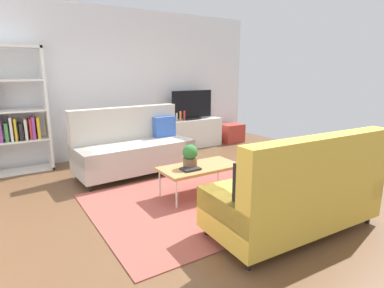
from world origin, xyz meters
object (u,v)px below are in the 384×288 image
at_px(bottle_0, 177,117).
at_px(potted_plant, 190,156).
at_px(tv_console, 192,133).
at_px(bottle_2, 184,115).
at_px(table_book_0, 190,169).
at_px(couch_green, 297,193).
at_px(bottle_1, 180,116).
at_px(coffee_table, 200,168).
at_px(bookshelf, 8,115).
at_px(tv, 192,105).
at_px(storage_trunk, 232,133).
at_px(couch_beige, 133,147).
at_px(vase_0, 168,117).

bearing_deg(bottle_0, potted_plant, -115.89).
xyz_separation_m(tv_console, bottle_2, (-0.22, -0.04, 0.43)).
bearing_deg(table_book_0, bottle_0, 63.92).
bearing_deg(couch_green, bottle_1, 80.33).
relative_size(coffee_table, bookshelf, 0.52).
relative_size(tv_console, tv, 1.40).
distance_m(storage_trunk, bottle_0, 1.59).
distance_m(couch_beige, bottle_1, 1.85).
bearing_deg(coffee_table, couch_beige, 105.37).
relative_size(potted_plant, vase_0, 1.64).
bearing_deg(bottle_1, coffee_table, -114.80).
xyz_separation_m(couch_beige, storage_trunk, (2.93, 0.96, -0.22)).
xyz_separation_m(coffee_table, tv, (1.44, 2.46, 0.56)).
xyz_separation_m(couch_green, storage_trunk, (2.26, 3.80, -0.22)).
bearing_deg(tv_console, storage_trunk, -5.19).
distance_m(couch_green, storage_trunk, 4.42).
height_order(vase_0, bottle_1, bottle_1).
xyz_separation_m(coffee_table, tv_console, (1.44, 2.48, -0.07)).
relative_size(storage_trunk, bottle_0, 2.97).
bearing_deg(bottle_1, table_book_0, -117.75).
xyz_separation_m(storage_trunk, potted_plant, (-2.69, -2.36, 0.36)).
xyz_separation_m(tv, bookshelf, (-3.54, 0.04, 0.04)).
bearing_deg(coffee_table, couch_green, -78.71).
bearing_deg(bookshelf, potted_plant, -51.71).
xyz_separation_m(couch_beige, bookshelf, (-1.71, 1.08, 0.55)).
height_order(bottle_0, bottle_1, bottle_1).
height_order(couch_green, bottle_2, couch_green).
bearing_deg(couch_beige, bottle_2, -151.05).
bearing_deg(tv, bottle_0, -177.20).
bearing_deg(bottle_1, bookshelf, 178.94).
bearing_deg(bookshelf, bottle_0, -1.10).
relative_size(coffee_table, table_book_0, 4.58).
relative_size(tv_console, table_book_0, 5.83).
height_order(potted_plant, table_book_0, potted_plant).
bearing_deg(bottle_2, bookshelf, 178.97).
distance_m(storage_trunk, potted_plant, 3.59).
relative_size(couch_green, bookshelf, 0.92).
distance_m(vase_0, bottle_2, 0.37).
relative_size(coffee_table, tv, 1.10).
xyz_separation_m(bookshelf, bottle_2, (3.33, -0.06, -0.25)).
height_order(couch_beige, table_book_0, couch_beige).
bearing_deg(bottle_2, tv, 5.28).
xyz_separation_m(tv_console, bookshelf, (-3.54, 0.02, 0.67)).
height_order(bookshelf, vase_0, bookshelf).
bearing_deg(storage_trunk, vase_0, 174.90).
xyz_separation_m(tv, storage_trunk, (1.10, -0.08, -0.73)).
bearing_deg(potted_plant, couch_green, -73.46).
height_order(potted_plant, vase_0, vase_0).
bearing_deg(tv, coffee_table, -120.43).
height_order(vase_0, bottle_2, bottle_2).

